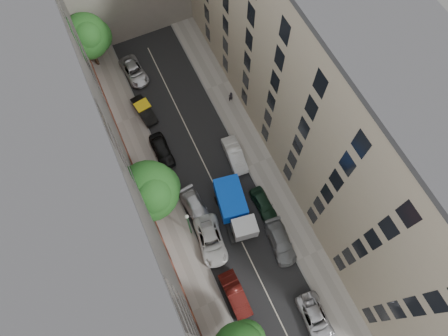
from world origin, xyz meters
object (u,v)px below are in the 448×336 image
car_left_1 (235,295)px  car_left_4 (162,150)px  tarp_truck (234,208)px  lamp_post (188,223)px  car_right_3 (235,155)px  car_right_2 (263,204)px  tree_mid (150,192)px  car_right_0 (316,319)px  pedestrian (231,96)px  car_left_5 (144,110)px  car_left_2 (211,240)px  tree_far (87,38)px  car_right_1 (281,242)px  car_left_3 (196,209)px  car_left_6 (134,71)px

car_left_1 → car_left_4: (-0.80, 16.80, -0.00)m
tarp_truck → lamp_post: lamp_post is taller
tarp_truck → car_right_3: (2.70, 5.58, -0.84)m
car_right_2 → tree_mid: (-9.90, 3.95, 4.95)m
car_right_0 → pedestrian: bearing=87.1°
car_left_5 → car_right_3: (6.90, -9.40, 0.07)m
lamp_post → car_left_2: bearing=-50.5°
car_left_5 → tree_far: 10.04m
car_right_1 → tree_mid: 13.56m
car_right_2 → car_right_3: size_ratio=0.86×
tree_mid → car_left_4: bearing=65.9°
car_right_0 → tree_far: size_ratio=0.66×
car_left_2 → car_right_2: size_ratio=1.36×
tarp_truck → car_left_3: (-3.40, 1.78, -0.88)m
lamp_post → pedestrian: lamp_post is taller
car_left_3 → car_right_1: size_ratio=1.01×
car_right_0 → car_right_2: 11.79m
car_left_3 → tree_far: (-3.44, 22.00, 4.02)m
car_left_1 → car_right_1: (6.15, 2.60, -0.05)m
tree_mid → pedestrian: 16.03m
car_left_2 → car_left_5: bearing=100.8°
car_left_6 → lamp_post: size_ratio=0.85×
car_left_1 → pedestrian: (8.83, 19.84, 0.16)m
car_left_5 → pedestrian: pedestrian is taller
car_left_3 → car_left_5: size_ratio=1.18×
car_right_0 → tree_mid: (-9.21, 15.72, 4.95)m
car_right_0 → car_left_1: bearing=143.2°
car_right_0 → lamp_post: lamp_post is taller
car_left_5 → tree_mid: bearing=-111.9°
car_left_6 → car_right_2: (6.40, -21.20, -0.00)m
car_right_2 → car_right_1: bearing=-94.3°
tarp_truck → car_left_2: bearing=-142.5°
tree_far → pedestrian: tree_far is taller
tarp_truck → car_left_1: 8.20m
tree_far → car_right_1: bearing=-71.5°
car_left_1 → car_left_2: (0.00, 5.60, -0.01)m
car_left_5 → lamp_post: (-0.60, -15.10, 3.01)m
car_right_3 → tree_mid: (-9.60, -2.25, 4.87)m
tree_mid → lamp_post: 4.49m
tree_far → lamp_post: (2.04, -23.91, -1.04)m
tarp_truck → tree_mid: bearing=163.6°
car_right_0 → pedestrian: pedestrian is taller
car_left_5 → pedestrian: (9.63, -2.56, 0.23)m
car_left_4 → car_left_6: 11.23m
car_left_3 → car_right_2: bearing=-26.5°
car_right_2 → pedestrian: pedestrian is taller
car_left_4 → car_left_3: bearing=-84.0°
car_left_4 → car_right_0: size_ratio=0.91×
car_left_3 → tarp_truck: bearing=-33.6°
car_right_3 → pedestrian: bearing=72.4°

